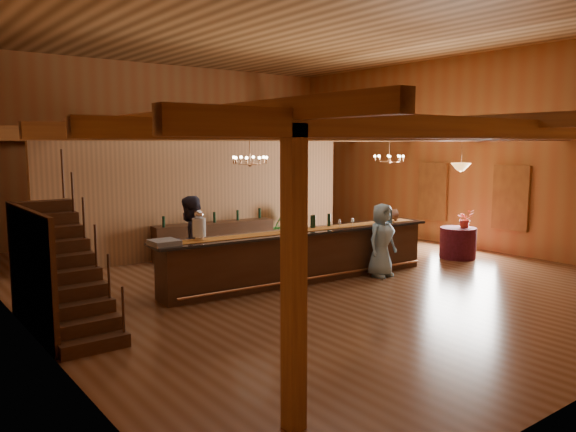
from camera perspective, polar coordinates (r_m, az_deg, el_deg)
floor at (r=13.07m, az=1.38°, el=-5.90°), size 14.00×14.00×0.00m
ceiling at (r=12.97m, az=1.46°, el=18.48°), size 14.00×14.00×0.00m
wall_back at (r=18.71m, az=-12.18°, el=6.44°), size 12.00×0.10×5.50m
wall_left at (r=10.13m, az=-26.27°, el=5.20°), size 0.10×14.00×5.50m
wall_right at (r=17.13m, az=17.39°, el=6.20°), size 0.10×14.00×5.50m
beam_grid at (r=13.12m, az=0.03°, el=8.42°), size 11.90×13.90×0.39m
support_posts at (r=12.41m, az=2.84°, el=0.88°), size 9.20×10.20×3.20m
partition_wall at (r=15.43m, az=-8.21°, el=1.90°), size 9.00×0.18×3.10m
window_right_front at (r=16.27m, az=21.72°, el=1.73°), size 0.12×1.05×1.75m
window_right_back at (r=17.74m, az=14.52°, el=2.45°), size 0.12×1.05×1.75m
staircase at (r=9.74m, az=-21.65°, el=-5.01°), size 1.00×2.80×2.00m
backroom_boxes at (r=17.40m, az=-10.76°, el=-0.93°), size 4.10×0.60×1.10m
tasting_bar at (r=12.28m, az=1.39°, el=-4.04°), size 6.78×1.33×1.14m
beverage_dispenser at (r=11.03m, az=-9.02°, el=-1.01°), size 0.26×0.26×0.60m
glass_rack_tray at (r=10.69m, az=-12.46°, el=-2.65°), size 0.50×0.50×0.10m
raffle_drum at (r=13.76m, az=10.51°, el=0.14°), size 0.34×0.24×0.30m
bar_bottle_0 at (r=12.48m, az=2.45°, el=-0.59°), size 0.07×0.07×0.30m
bar_bottle_1 at (r=12.51m, az=2.63°, el=-0.58°), size 0.07×0.07×0.30m
bar_bottle_2 at (r=12.51m, az=2.64°, el=-0.58°), size 0.07×0.07×0.30m
bar_bottle_3 at (r=12.76m, az=4.19°, el=-0.43°), size 0.07×0.07×0.30m
backbar_shelf at (r=15.05m, az=-7.45°, el=-2.40°), size 3.33×0.88×0.93m
round_table at (r=15.44m, az=16.87°, el=-2.63°), size 0.94×0.94×0.81m
chandelier_left at (r=12.91m, az=-3.88°, el=5.72°), size 0.80×0.80×0.72m
chandelier_right at (r=15.66m, az=10.21°, el=5.81°), size 0.80×0.80×0.75m
pendant_lamp at (r=15.23m, az=17.15°, el=4.79°), size 0.52×0.52×0.90m
bartender at (r=12.95m, az=0.20°, el=-2.25°), size 0.71×0.58×1.67m
staff_second at (r=11.67m, az=-9.92°, el=-2.75°), size 1.15×1.03×1.95m
guest at (r=12.85m, az=9.51°, el=-2.44°), size 0.86×0.60×1.67m
floor_plant at (r=16.43m, az=-0.66°, el=-0.95°), size 0.81×0.72×1.24m
table_flowers at (r=15.40m, az=17.54°, el=-0.26°), size 0.51×0.47×0.48m
table_vase at (r=15.44m, az=17.45°, el=-0.61°), size 0.17×0.17×0.28m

